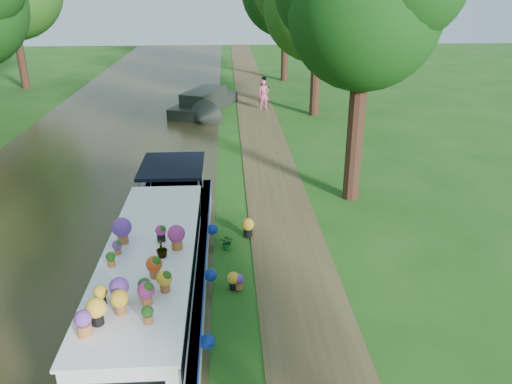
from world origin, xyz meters
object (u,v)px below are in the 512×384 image
Objects in this scene: second_boat at (204,103)px; pedestrian_dark at (265,89)px; plant_boat at (153,291)px; pedestrian_pink at (264,95)px.

pedestrian_dark is at bearing 56.63° from second_boat.
plant_boat is at bearing -68.32° from second_boat.
pedestrian_dark is at bearing 73.92° from pedestrian_pink.
second_boat is at bearing -171.42° from pedestrian_dark.
plant_boat reaches higher than pedestrian_dark.
plant_boat is 22.78m from pedestrian_dark.
plant_boat reaches higher than second_boat.
pedestrian_dark reaches higher than second_boat.
second_boat is (0.41, 19.90, -0.32)m from plant_boat.
pedestrian_pink is (3.94, 20.19, 0.06)m from plant_boat.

